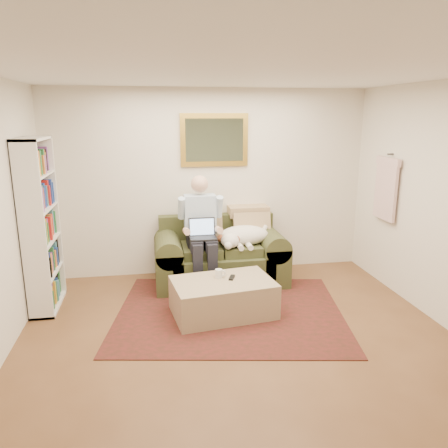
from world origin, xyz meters
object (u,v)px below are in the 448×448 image
object	(u,v)px
sleeping_dog	(244,235)
bookshelf	(40,225)
coffee_mug	(219,274)
ottoman	(223,298)
laptop	(203,233)
seated_man	(202,234)
sofa	(220,260)

from	to	relation	value
sleeping_dog	bookshelf	size ratio (longest dim) A/B	0.36
sleeping_dog	bookshelf	bearing A→B (deg)	-172.33
coffee_mug	bookshelf	xyz separation A→B (m)	(-2.01, 0.48, 0.54)
sleeping_dog	ottoman	xyz separation A→B (m)	(-0.45, -0.92, -0.47)
laptop	coffee_mug	xyz separation A→B (m)	(0.10, -0.68, -0.31)
seated_man	bookshelf	xyz separation A→B (m)	(-1.91, -0.26, 0.26)
sofa	coffee_mug	distance (m)	0.93
sofa	sleeping_dog	bearing A→B (deg)	-15.74
laptop	coffee_mug	distance (m)	0.75
sofa	laptop	xyz separation A→B (m)	(-0.26, -0.23, 0.47)
seated_man	coffee_mug	world-z (taller)	seated_man
seated_man	coffee_mug	size ratio (longest dim) A/B	14.74
seated_man	laptop	size ratio (longest dim) A/B	4.33
sofa	bookshelf	xyz separation A→B (m)	(-2.17, -0.42, 0.70)
seated_man	bookshelf	bearing A→B (deg)	-172.16
laptop	bookshelf	world-z (taller)	bookshelf
sleeping_dog	coffee_mug	bearing A→B (deg)	-120.31
seated_man	sleeping_dog	distance (m)	0.59
sofa	sleeping_dog	distance (m)	0.49
sofa	coffee_mug	world-z (taller)	sofa
seated_man	sleeping_dog	size ratio (longest dim) A/B	2.04
seated_man	laptop	world-z (taller)	seated_man
laptop	bookshelf	bearing A→B (deg)	-174.17
ottoman	seated_man	bearing A→B (deg)	98.74
laptop	seated_man	bearing A→B (deg)	90.00
sleeping_dog	coffee_mug	size ratio (longest dim) A/B	7.22
laptop	bookshelf	distance (m)	1.93
ottoman	bookshelf	world-z (taller)	bookshelf
sofa	bookshelf	distance (m)	2.32
sleeping_dog	coffee_mug	distance (m)	0.97
sofa	seated_man	bearing A→B (deg)	-148.55
laptop	sleeping_dog	xyz separation A→B (m)	(0.58, 0.14, -0.10)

